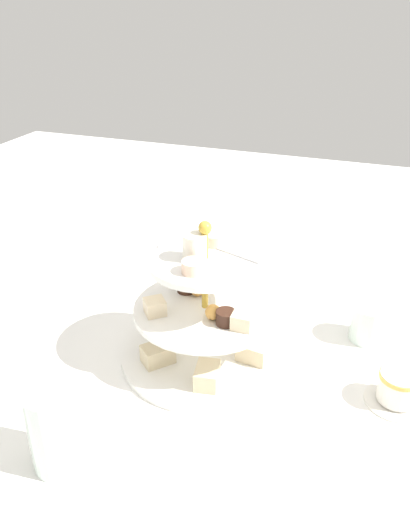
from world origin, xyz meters
name	(u,v)px	position (x,y,z in m)	size (l,w,h in m)	color
ground_plane	(205,356)	(0.00, 0.00, 0.00)	(2.40, 2.40, 0.00)	white
tiered_serving_stand	(205,320)	(0.00, 0.00, 0.07)	(0.27, 0.27, 0.24)	white
water_glass_tall_right	(56,428)	(0.10, 0.27, 0.06)	(0.07, 0.07, 0.12)	silver
water_glass_short_left	(370,323)	(-0.25, -0.14, 0.03)	(0.06, 0.06, 0.07)	silver
teacup_with_saucer	(398,389)	(-0.30, 0.01, 0.02)	(0.09, 0.09, 0.05)	white
butter_knife_left	(56,301)	(0.33, -0.06, 0.00)	(0.17, 0.01, 0.00)	silver
water_glass_mid_back	(255,263)	(-0.01, -0.26, 0.05)	(0.06, 0.06, 0.10)	silver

